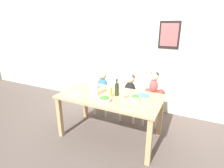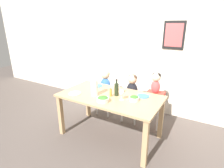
{
  "view_description": "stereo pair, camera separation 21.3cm",
  "coord_description": "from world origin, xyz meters",
  "px_view_note": "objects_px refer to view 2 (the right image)",
  "views": [
    {
      "loc": [
        1.18,
        -2.39,
        1.88
      ],
      "look_at": [
        0.0,
        0.07,
        0.95
      ],
      "focal_mm": 28.0,
      "sensor_mm": 36.0,
      "label": 1
    },
    {
      "loc": [
        1.37,
        -2.29,
        1.88
      ],
      "look_at": [
        0.0,
        0.07,
        0.95
      ],
      "focal_mm": 28.0,
      "sensor_mm": 36.0,
      "label": 2
    }
  ],
  "objects_px": {
    "person_child_center": "(132,86)",
    "wine_bottle": "(116,89)",
    "wine_glass_near": "(122,93)",
    "salad_bowl_large": "(103,99)",
    "chair_right_highchair": "(154,101)",
    "dinner_plate_back_right": "(143,96)",
    "dinner_plate_front_left": "(75,93)",
    "dinner_plate_back_left": "(97,86)",
    "chair_far_center": "(132,103)",
    "salad_bowl_small": "(134,98)",
    "paper_towel_roll": "(94,88)",
    "person_child_left": "(105,81)",
    "chair_far_left": "(106,97)",
    "person_baby_right": "(156,81)"
  },
  "relations": [
    {
      "from": "chair_far_left",
      "to": "paper_towel_roll",
      "type": "bearing_deg",
      "value": -69.91
    },
    {
      "from": "person_child_center",
      "to": "paper_towel_roll",
      "type": "bearing_deg",
      "value": -112.5
    },
    {
      "from": "person_child_left",
      "to": "wine_bottle",
      "type": "bearing_deg",
      "value": -45.54
    },
    {
      "from": "person_child_left",
      "to": "dinner_plate_back_left",
      "type": "height_order",
      "value": "person_child_left"
    },
    {
      "from": "chair_far_center",
      "to": "wine_bottle",
      "type": "bearing_deg",
      "value": -91.26
    },
    {
      "from": "person_child_center",
      "to": "paper_towel_roll",
      "type": "height_order",
      "value": "paper_towel_roll"
    },
    {
      "from": "dinner_plate_front_left",
      "to": "person_child_left",
      "type": "bearing_deg",
      "value": 86.86
    },
    {
      "from": "chair_right_highchair",
      "to": "dinner_plate_back_right",
      "type": "relative_size",
      "value": 3.45
    },
    {
      "from": "person_baby_right",
      "to": "chair_far_left",
      "type": "bearing_deg",
      "value": -179.88
    },
    {
      "from": "salad_bowl_small",
      "to": "chair_right_highchair",
      "type": "bearing_deg",
      "value": 78.92
    },
    {
      "from": "salad_bowl_small",
      "to": "paper_towel_roll",
      "type": "bearing_deg",
      "value": -169.59
    },
    {
      "from": "paper_towel_roll",
      "to": "wine_glass_near",
      "type": "height_order",
      "value": "paper_towel_roll"
    },
    {
      "from": "chair_far_center",
      "to": "salad_bowl_small",
      "type": "height_order",
      "value": "salad_bowl_small"
    },
    {
      "from": "person_child_center",
      "to": "wine_bottle",
      "type": "bearing_deg",
      "value": -91.26
    },
    {
      "from": "person_baby_right",
      "to": "wine_glass_near",
      "type": "distance_m",
      "value": 0.8
    },
    {
      "from": "chair_right_highchair",
      "to": "dinner_plate_back_left",
      "type": "bearing_deg",
      "value": -158.78
    },
    {
      "from": "person_child_center",
      "to": "salad_bowl_large",
      "type": "distance_m",
      "value": 0.93
    },
    {
      "from": "chair_far_left",
      "to": "paper_towel_roll",
      "type": "relative_size",
      "value": 1.74
    },
    {
      "from": "chair_far_center",
      "to": "dinner_plate_back_left",
      "type": "bearing_deg",
      "value": -144.7
    },
    {
      "from": "person_child_left",
      "to": "dinner_plate_back_left",
      "type": "xyz_separation_m",
      "value": [
        0.06,
        -0.39,
        0.03
      ]
    },
    {
      "from": "chair_far_center",
      "to": "paper_towel_roll",
      "type": "distance_m",
      "value": 0.99
    },
    {
      "from": "paper_towel_roll",
      "to": "dinner_plate_front_left",
      "type": "distance_m",
      "value": 0.38
    },
    {
      "from": "wine_glass_near",
      "to": "salad_bowl_large",
      "type": "distance_m",
      "value": 0.3
    },
    {
      "from": "person_child_center",
      "to": "dinner_plate_back_left",
      "type": "distance_m",
      "value": 0.68
    },
    {
      "from": "person_baby_right",
      "to": "wine_glass_near",
      "type": "relative_size",
      "value": 2.29
    },
    {
      "from": "chair_right_highchair",
      "to": "salad_bowl_large",
      "type": "bearing_deg",
      "value": -119.77
    },
    {
      "from": "chair_far_left",
      "to": "chair_far_center",
      "type": "distance_m",
      "value": 0.61
    },
    {
      "from": "salad_bowl_large",
      "to": "dinner_plate_back_left",
      "type": "relative_size",
      "value": 0.93
    },
    {
      "from": "dinner_plate_back_left",
      "to": "dinner_plate_front_left",
      "type": "bearing_deg",
      "value": -102.36
    },
    {
      "from": "wine_bottle",
      "to": "paper_towel_roll",
      "type": "xyz_separation_m",
      "value": [
        -0.31,
        -0.18,
        0.02
      ]
    },
    {
      "from": "person_child_left",
      "to": "wine_glass_near",
      "type": "xyz_separation_m",
      "value": [
        0.76,
        -0.73,
        0.14
      ]
    },
    {
      "from": "salad_bowl_large",
      "to": "dinner_plate_back_right",
      "type": "xyz_separation_m",
      "value": [
        0.46,
        0.5,
        -0.04
      ]
    },
    {
      "from": "person_child_center",
      "to": "salad_bowl_large",
      "type": "relative_size",
      "value": 2.72
    },
    {
      "from": "salad_bowl_large",
      "to": "dinner_plate_front_left",
      "type": "distance_m",
      "value": 0.59
    },
    {
      "from": "person_baby_right",
      "to": "salad_bowl_large",
      "type": "height_order",
      "value": "person_baby_right"
    },
    {
      "from": "dinner_plate_back_right",
      "to": "wine_glass_near",
      "type": "bearing_deg",
      "value": -128.85
    },
    {
      "from": "person_child_left",
      "to": "salad_bowl_small",
      "type": "xyz_separation_m",
      "value": [
        0.94,
        -0.67,
        0.06
      ]
    },
    {
      "from": "salad_bowl_large",
      "to": "dinner_plate_back_right",
      "type": "relative_size",
      "value": 0.93
    },
    {
      "from": "wine_glass_near",
      "to": "salad_bowl_large",
      "type": "xyz_separation_m",
      "value": [
        -0.22,
        -0.2,
        -0.08
      ]
    },
    {
      "from": "chair_far_left",
      "to": "person_baby_right",
      "type": "height_order",
      "value": "person_baby_right"
    },
    {
      "from": "chair_far_left",
      "to": "wine_glass_near",
      "type": "bearing_deg",
      "value": -44.0
    },
    {
      "from": "chair_far_left",
      "to": "chair_right_highchair",
      "type": "height_order",
      "value": "chair_right_highchair"
    },
    {
      "from": "dinner_plate_back_left",
      "to": "salad_bowl_large",
      "type": "bearing_deg",
      "value": -48.24
    },
    {
      "from": "person_child_center",
      "to": "salad_bowl_small",
      "type": "relative_size",
      "value": 3.32
    },
    {
      "from": "paper_towel_roll",
      "to": "salad_bowl_small",
      "type": "bearing_deg",
      "value": 10.41
    },
    {
      "from": "person_child_center",
      "to": "salad_bowl_small",
      "type": "bearing_deg",
      "value": -64.15
    },
    {
      "from": "salad_bowl_small",
      "to": "dinner_plate_front_left",
      "type": "height_order",
      "value": "salad_bowl_small"
    },
    {
      "from": "chair_right_highchair",
      "to": "salad_bowl_small",
      "type": "relative_size",
      "value": 4.52
    },
    {
      "from": "person_child_center",
      "to": "dinner_plate_front_left",
      "type": "height_order",
      "value": "person_child_center"
    },
    {
      "from": "wine_glass_near",
      "to": "salad_bowl_large",
      "type": "height_order",
      "value": "wine_glass_near"
    }
  ]
}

